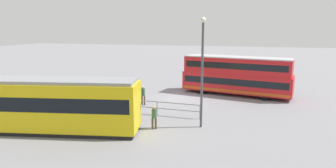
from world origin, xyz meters
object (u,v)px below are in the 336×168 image
at_px(street_lamp, 202,65).
at_px(info_sign, 86,92).
at_px(double_decker_bus, 236,75).
at_px(pedestrian_crossing, 154,116).
at_px(tram_yellow, 44,104).
at_px(pedestrian_near_railing, 143,94).

bearing_deg(street_lamp, info_sign, -6.89).
bearing_deg(double_decker_bus, info_sign, 40.09).
height_order(pedestrian_crossing, info_sign, info_sign).
distance_m(pedestrian_crossing, street_lamp, 4.62).
relative_size(double_decker_bus, street_lamp, 1.49).
bearing_deg(tram_yellow, double_decker_bus, -129.84).
bearing_deg(info_sign, pedestrian_crossing, 159.72).
distance_m(tram_yellow, pedestrian_near_railing, 8.79).
height_order(info_sign, street_lamp, street_lamp).
height_order(tram_yellow, street_lamp, street_lamp).
bearing_deg(tram_yellow, info_sign, -95.44).
bearing_deg(pedestrian_crossing, pedestrian_near_railing, -63.40).
bearing_deg(pedestrian_near_railing, tram_yellow, 62.87).
xyz_separation_m(tram_yellow, info_sign, (-0.43, -4.51, -0.17)).
bearing_deg(double_decker_bus, pedestrian_near_railing, 38.82).
bearing_deg(info_sign, street_lamp, 173.11).
bearing_deg(info_sign, double_decker_bus, -139.91).
bearing_deg(pedestrian_crossing, tram_yellow, 17.49).
relative_size(tram_yellow, street_lamp, 1.72).
distance_m(double_decker_bus, street_lamp, 10.94).
height_order(pedestrian_crossing, street_lamp, street_lamp).
bearing_deg(info_sign, pedestrian_near_railing, -137.35).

